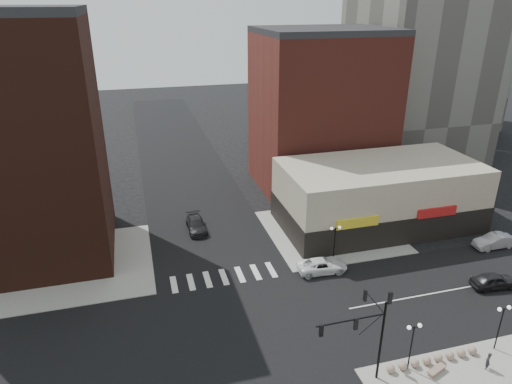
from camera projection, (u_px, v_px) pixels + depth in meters
name	position (u px, v px, depth m)	size (l,w,h in m)	color
ground	(244.00, 328.00, 39.63)	(240.00, 240.00, 0.00)	black
road_ew	(244.00, 328.00, 39.63)	(200.00, 14.00, 0.02)	black
road_ns	(244.00, 328.00, 39.63)	(14.00, 200.00, 0.02)	black
sidewalk_nw	(80.00, 265.00, 48.91)	(15.00, 15.00, 0.12)	gray
sidewalk_ne	(330.00, 231.00, 56.02)	(15.00, 15.00, 0.12)	gray
building_nw	(18.00, 146.00, 46.48)	(16.00, 15.00, 25.00)	#381A12
building_ne_midrise	(321.00, 114.00, 66.14)	(18.00, 15.00, 22.00)	maroon
building_ne_row	(378.00, 200.00, 56.79)	(24.20, 12.20, 8.00)	#B5AA90
traffic_signal	(369.00, 325.00, 32.52)	(5.59, 3.09, 7.77)	black
street_lamp_se_a	(413.00, 335.00, 33.95)	(1.22, 0.32, 4.16)	black
street_lamp_se_b	(502.00, 317.00, 35.91)	(1.22, 0.32, 4.16)	black
street_lamp_ne	(335.00, 235.00, 48.38)	(1.22, 0.32, 4.16)	black
bollard_row	(433.00, 359.00, 35.59)	(8.02, 0.67, 0.67)	gray
white_suv	(322.00, 265.00, 47.57)	(2.43, 5.27, 1.46)	white
dark_sedan_east	(494.00, 281.00, 44.92)	(1.84, 4.58, 1.56)	black
silver_sedan	(494.00, 241.00, 52.18)	(1.70, 4.88, 1.61)	#A6A5AA
dark_sedan_north	(196.00, 225.00, 56.06)	(2.12, 5.21, 1.51)	black
pedestrian	(488.00, 361.00, 34.86)	(0.55, 0.36, 1.50)	#28252A
stone_bench	(436.00, 371.00, 34.67)	(1.81, 1.09, 0.40)	#8B7060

